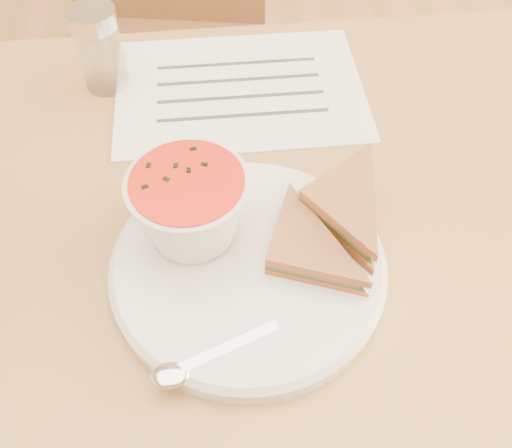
{
  "coord_description": "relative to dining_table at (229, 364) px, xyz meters",
  "views": [
    {
      "loc": [
        -0.0,
        -0.38,
        1.22
      ],
      "look_at": [
        0.04,
        -0.05,
        0.8
      ],
      "focal_mm": 40.0,
      "sensor_mm": 36.0,
      "label": 1
    }
  ],
  "objects": [
    {
      "name": "soup_bowl",
      "position": [
        -0.02,
        -0.04,
        0.43
      ],
      "size": [
        0.14,
        0.14,
        0.08
      ],
      "primitive_type": null,
      "rotation": [
        0.0,
        0.0,
        -0.3
      ],
      "color": "white",
      "rests_on": "plate"
    },
    {
      "name": "sandwich_half_a",
      "position": [
        0.04,
        -0.09,
        0.41
      ],
      "size": [
        0.13,
        0.13,
        0.03
      ],
      "primitive_type": null,
      "rotation": [
        0.0,
        0.0,
        -0.38
      ],
      "color": "#B76E40",
      "rests_on": "plate"
    },
    {
      "name": "sandwich_half_b",
      "position": [
        0.08,
        -0.03,
        0.42
      ],
      "size": [
        0.14,
        0.14,
        0.03
      ],
      "primitive_type": null,
      "rotation": [
        0.0,
        0.0,
        -0.98
      ],
      "color": "#B76E40",
      "rests_on": "plate"
    },
    {
      "name": "spoon",
      "position": [
        -0.0,
        -0.17,
        0.4
      ],
      "size": [
        0.17,
        0.09,
        0.01
      ],
      "primitive_type": null,
      "rotation": [
        0.0,
        0.0,
        0.37
      ],
      "color": "silver",
      "rests_on": "plate"
    },
    {
      "name": "plate",
      "position": [
        0.03,
        -0.07,
        0.38
      ],
      "size": [
        0.32,
        0.32,
        0.02
      ],
      "primitive_type": null,
      "rotation": [
        0.0,
        0.0,
        -0.23
      ],
      "color": "white",
      "rests_on": "dining_table"
    },
    {
      "name": "paper_menu",
      "position": [
        0.05,
        0.21,
        0.38
      ],
      "size": [
        0.32,
        0.24,
        0.0
      ],
      "primitive_type": null,
      "rotation": [
        0.0,
        0.0,
        -0.01
      ],
      "color": "white",
      "rests_on": "dining_table"
    },
    {
      "name": "chair_far",
      "position": [
        -0.1,
        0.62,
        0.11
      ],
      "size": [
        0.51,
        0.51,
        0.98
      ],
      "primitive_type": null,
      "rotation": [
        0.0,
        0.0,
        2.94
      ],
      "color": "brown",
      "rests_on": "floor"
    },
    {
      "name": "floor",
      "position": [
        0.0,
        0.0,
        -0.38
      ],
      "size": [
        5.0,
        6.0,
        0.01
      ],
      "primitive_type": "cube",
      "color": "olive",
      "rests_on": "ground"
    },
    {
      "name": "dining_table",
      "position": [
        0.0,
        0.0,
        0.0
      ],
      "size": [
        1.0,
        0.7,
        0.75
      ],
      "primitive_type": null,
      "color": "olive",
      "rests_on": "floor"
    },
    {
      "name": "condiment_shaker",
      "position": [
        -0.13,
        0.24,
        0.43
      ],
      "size": [
        0.06,
        0.06,
        0.11
      ],
      "primitive_type": null,
      "rotation": [
        0.0,
        0.0,
        -0.05
      ],
      "color": "silver",
      "rests_on": "dining_table"
    }
  ]
}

